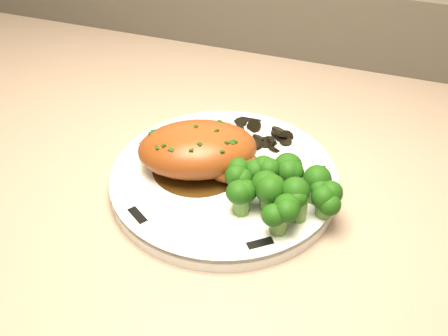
% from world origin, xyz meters
% --- Properties ---
extents(plate, '(0.34, 0.34, 0.02)m').
position_xyz_m(plate, '(-0.27, 1.65, 0.82)').
color(plate, white).
rests_on(plate, counter).
extents(rim_accent_0, '(0.03, 0.01, 0.00)m').
position_xyz_m(rim_accent_0, '(-0.28, 1.76, 0.83)').
color(rim_accent_0, black).
rests_on(rim_accent_0, plate).
extents(rim_accent_1, '(0.02, 0.03, 0.00)m').
position_xyz_m(rim_accent_1, '(-0.38, 1.68, 0.83)').
color(rim_accent_1, black).
rests_on(rim_accent_1, plate).
extents(rim_accent_2, '(0.03, 0.02, 0.00)m').
position_xyz_m(rim_accent_2, '(-0.34, 1.56, 0.83)').
color(rim_accent_2, black).
rests_on(rim_accent_2, plate).
extents(rim_accent_3, '(0.03, 0.02, 0.00)m').
position_xyz_m(rim_accent_3, '(-0.20, 1.56, 0.83)').
color(rim_accent_3, black).
rests_on(rim_accent_3, plate).
extents(rim_accent_4, '(0.02, 0.03, 0.00)m').
position_xyz_m(rim_accent_4, '(-0.17, 1.69, 0.83)').
color(rim_accent_4, black).
rests_on(rim_accent_4, plate).
extents(gravy_pool, '(0.11, 0.11, 0.00)m').
position_xyz_m(gravy_pool, '(-0.31, 1.65, 0.83)').
color(gravy_pool, '#3B230A').
rests_on(gravy_pool, plate).
extents(chicken_breast, '(0.17, 0.14, 0.05)m').
position_xyz_m(chicken_breast, '(-0.30, 1.65, 0.86)').
color(chicken_breast, brown).
rests_on(chicken_breast, plate).
extents(mushroom_pile, '(0.08, 0.06, 0.02)m').
position_xyz_m(mushroom_pile, '(-0.26, 1.72, 0.83)').
color(mushroom_pile, black).
rests_on(mushroom_pile, plate).
extents(broccoli_florets, '(0.12, 0.10, 0.04)m').
position_xyz_m(broccoli_florets, '(-0.20, 1.62, 0.85)').
color(broccoli_florets, '#598638').
rests_on(broccoli_florets, plate).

